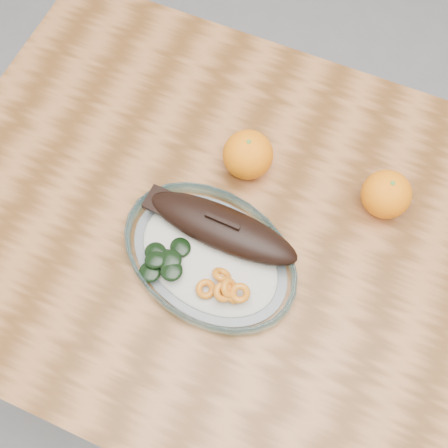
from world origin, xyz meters
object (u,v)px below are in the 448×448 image
object	(u,v)px
dining_table	(264,260)
orange_left	(248,155)
orange_right	(386,194)
plated_meal	(210,254)

from	to	relation	value
dining_table	orange_left	size ratio (longest dim) A/B	13.74
orange_left	orange_right	bearing A→B (deg)	5.23
plated_meal	orange_right	distance (m)	0.31
dining_table	plated_meal	xyz separation A→B (m)	(-0.08, -0.07, 0.12)
dining_table	orange_right	distance (m)	0.25
dining_table	orange_right	bearing A→B (deg)	41.76
dining_table	orange_right	size ratio (longest dim) A/B	14.41
dining_table	orange_right	xyz separation A→B (m)	(0.15, 0.14, 0.14)
orange_left	orange_right	distance (m)	0.24
plated_meal	orange_left	size ratio (longest dim) A/B	7.70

